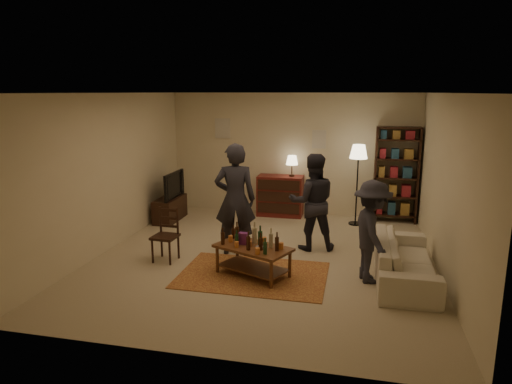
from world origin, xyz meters
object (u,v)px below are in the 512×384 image
(dining_chair, at_px, (166,233))
(person_by_sofa, at_px, (372,232))
(sofa, at_px, (405,260))
(floor_lamp, at_px, (358,157))
(dresser, at_px, (281,195))
(coffee_table, at_px, (253,249))
(tv_stand, at_px, (170,203))
(person_left, at_px, (235,199))
(bookshelf, at_px, (396,174))
(person_right, at_px, (312,202))

(dining_chair, bearing_deg, person_by_sofa, 1.31)
(sofa, bearing_deg, floor_lamp, 15.00)
(sofa, bearing_deg, dining_chair, 90.41)
(dresser, bearing_deg, person_by_sofa, -60.11)
(coffee_table, height_order, dresser, dresser)
(dining_chair, bearing_deg, tv_stand, 115.98)
(dining_chair, height_order, sofa, dining_chair)
(person_left, bearing_deg, person_by_sofa, 148.18)
(floor_lamp, distance_m, person_by_sofa, 3.02)
(bookshelf, bearing_deg, coffee_table, -122.68)
(coffee_table, distance_m, bookshelf, 4.24)
(dining_chair, distance_m, bookshelf, 5.00)
(bookshelf, xyz_separation_m, sofa, (-0.05, -3.18, -0.73))
(floor_lamp, bearing_deg, dining_chair, -137.13)
(dresser, distance_m, person_by_sofa, 3.81)
(sofa, xyz_separation_m, person_by_sofa, (-0.50, -0.18, 0.45))
(person_left, height_order, person_right, person_left)
(coffee_table, height_order, dining_chair, dining_chair)
(dining_chair, distance_m, tv_stand, 2.40)
(dresser, xyz_separation_m, person_right, (0.91, -2.07, 0.37))
(dresser, relative_size, sofa, 0.65)
(tv_stand, relative_size, dresser, 0.78)
(dining_chair, relative_size, sofa, 0.42)
(tv_stand, xyz_separation_m, dresser, (2.25, 0.91, 0.09))
(dining_chair, bearing_deg, dresser, 70.67)
(bookshelf, height_order, floor_lamp, bookshelf)
(coffee_table, height_order, person_left, person_left)
(coffee_table, xyz_separation_m, floor_lamp, (1.48, 3.11, 1.01))
(bookshelf, height_order, sofa, bookshelf)
(bookshelf, relative_size, person_by_sofa, 1.34)
(coffee_table, height_order, tv_stand, tv_stand)
(person_left, distance_m, person_right, 1.35)
(person_by_sofa, bearing_deg, sofa, -85.95)
(tv_stand, distance_m, person_right, 3.40)
(dresser, distance_m, person_right, 2.29)
(dining_chair, height_order, tv_stand, tv_stand)
(bookshelf, height_order, person_right, bookshelf)
(dining_chair, height_order, floor_lamp, floor_lamp)
(person_by_sofa, bearing_deg, dresser, 14.33)
(person_right, bearing_deg, coffee_table, 48.12)
(person_by_sofa, bearing_deg, tv_stand, 44.59)
(dresser, height_order, person_right, person_right)
(coffee_table, distance_m, dresser, 3.47)
(dresser, bearing_deg, person_left, -97.46)
(dresser, height_order, person_by_sofa, person_by_sofa)
(tv_stand, bearing_deg, dresser, 22.07)
(tv_stand, bearing_deg, bookshelf, 11.80)
(coffee_table, bearing_deg, person_right, 62.22)
(bookshelf, distance_m, person_left, 3.83)
(coffee_table, relative_size, person_by_sofa, 0.84)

